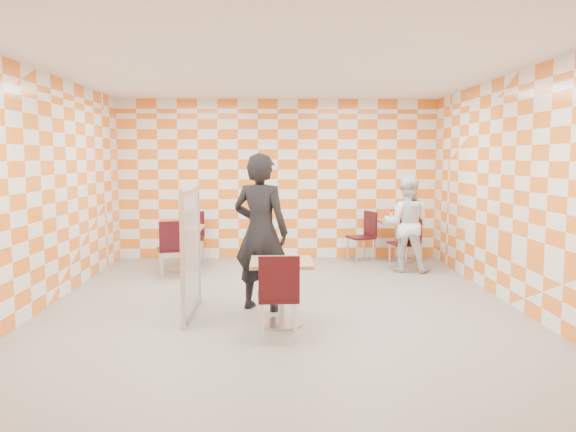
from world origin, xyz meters
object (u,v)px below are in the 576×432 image
object	(u,v)px
chair_second_front	(407,239)
chair_empty_far	(193,232)
chair_main_front	(278,291)
chair_second_side	(365,232)
man_white	(407,224)
second_table	(400,235)
chair_empty_near	(172,244)
man_dark	(261,232)
sport_bottle	(391,216)
soda_bottle	(402,215)
partition	(191,250)
main_table	(281,281)
empty_table	(182,241)

from	to	relation	value
chair_second_front	chair_empty_far	bearing A→B (deg)	166.37
chair_second_front	chair_main_front	bearing A→B (deg)	-121.30
chair_second_side	man_white	world-z (taller)	man_white
chair_empty_far	second_table	bearing A→B (deg)	-2.09
second_table	chair_second_side	world-z (taller)	chair_second_side
chair_main_front	chair_empty_near	bearing A→B (deg)	117.71
man_dark	man_white	world-z (taller)	man_dark
chair_empty_near	sport_bottle	size ratio (longest dim) A/B	4.62
soda_bottle	chair_main_front	bearing A→B (deg)	-117.36
chair_second_front	man_dark	bearing A→B (deg)	-135.83
chair_second_front	man_dark	xyz separation A→B (m)	(-2.43, -2.36, 0.44)
man_white	chair_empty_near	bearing A→B (deg)	23.28
partition	man_white	xyz separation A→B (m)	(3.24, 2.52, 0.01)
second_table	chair_empty_far	size ratio (longest dim) A/B	0.81
man_dark	soda_bottle	bearing A→B (deg)	-106.14
chair_empty_far	sport_bottle	world-z (taller)	sport_bottle
second_table	chair_empty_far	distance (m)	3.79
chair_empty_far	soda_bottle	bearing A→B (deg)	-0.84
main_table	second_table	distance (m)	4.42
chair_second_side	man_white	xyz separation A→B (m)	(0.54, -0.92, 0.26)
man_white	soda_bottle	bearing A→B (deg)	-82.28
soda_bottle	chair_empty_near	bearing A→B (deg)	-161.13
chair_second_front	sport_bottle	distance (m)	0.95
chair_empty_near	empty_table	bearing A→B (deg)	84.72
partition	soda_bottle	size ratio (longest dim) A/B	6.74
main_table	chair_second_front	size ratio (longest dim) A/B	0.81
empty_table	second_table	bearing A→B (deg)	9.56
second_table	chair_second_front	xyz separation A→B (m)	(-0.05, -0.77, 0.04)
empty_table	sport_bottle	world-z (taller)	sport_bottle
chair_empty_near	man_dark	world-z (taller)	man_dark
man_white	soda_bottle	size ratio (longest dim) A/B	6.98
main_table	empty_table	distance (m)	3.57
chair_main_front	man_dark	bearing A→B (deg)	99.24
second_table	sport_bottle	world-z (taller)	sport_bottle
chair_second_front	man_white	distance (m)	0.26
partition	empty_table	bearing A→B (deg)	101.40
second_table	chair_empty_near	xyz separation A→B (m)	(-3.91, -1.28, 0.04)
partition	sport_bottle	distance (m)	4.71
main_table	man_white	bearing A→B (deg)	54.46
main_table	chair_second_front	xyz separation A→B (m)	(2.18, 3.05, 0.04)
partition	soda_bottle	world-z (taller)	partition
chair_second_front	sport_bottle	size ratio (longest dim) A/B	4.62
second_table	sport_bottle	xyz separation A→B (m)	(-0.13, 0.14, 0.33)
chair_empty_near	man_dark	size ratio (longest dim) A/B	0.47
chair_empty_near	sport_bottle	bearing A→B (deg)	20.48
chair_second_front	chair_second_side	size ratio (longest dim) A/B	1.00
man_dark	main_table	bearing A→B (deg)	131.83
second_table	partition	size ratio (longest dim) A/B	0.48
man_dark	soda_bottle	size ratio (longest dim) A/B	8.57
chair_empty_far	man_dark	bearing A→B (deg)	-68.03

